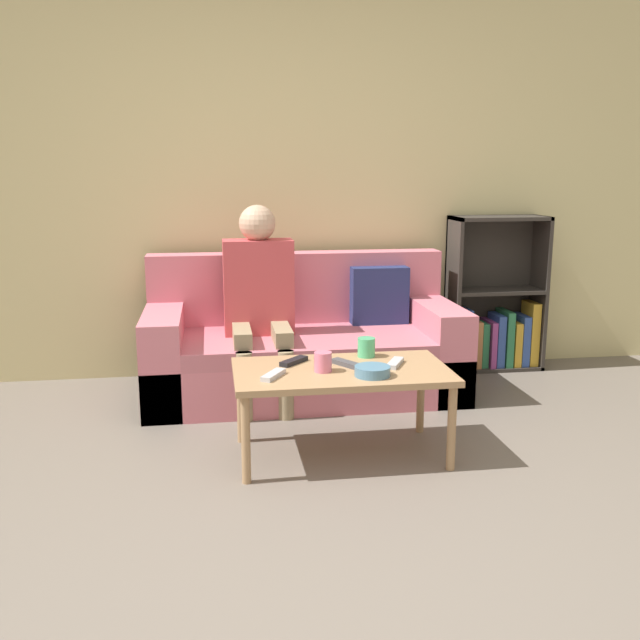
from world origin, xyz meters
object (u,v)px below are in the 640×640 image
at_px(bookshelf, 494,314).
at_px(tv_remote_3, 346,364).
at_px(tv_remote_0, 294,361).
at_px(cup_far, 366,347).
at_px(snack_bowl, 372,371).
at_px(tv_remote_2, 273,375).
at_px(tv_remote_1, 395,363).
at_px(couch, 304,348).
at_px(cup_near, 323,362).
at_px(person_adult, 259,291).
at_px(coffee_table, 341,378).

relative_size(bookshelf, tv_remote_3, 6.15).
bearing_deg(tv_remote_0, cup_far, 54.08).
xyz_separation_m(tv_remote_3, snack_bowl, (0.08, -0.18, 0.01)).
relative_size(bookshelf, tv_remote_2, 6.07).
height_order(tv_remote_1, tv_remote_3, same).
distance_m(couch, tv_remote_2, 1.16).
height_order(cup_near, cup_far, cup_far).
relative_size(cup_near, tv_remote_1, 0.53).
bearing_deg(tv_remote_3, cup_far, 16.28).
height_order(bookshelf, person_adult, person_adult).
bearing_deg(tv_remote_2, couch, 106.06).
relative_size(bookshelf, coffee_table, 1.03).
height_order(couch, coffee_table, couch).
relative_size(couch, tv_remote_3, 11.04).
xyz_separation_m(couch, person_adult, (-0.27, -0.07, 0.38)).
bearing_deg(cup_near, coffee_table, 19.41).
distance_m(bookshelf, tv_remote_0, 1.97).
bearing_deg(person_adult, tv_remote_2, -90.36).
relative_size(person_adult, tv_remote_3, 6.77).
distance_m(coffee_table, tv_remote_2, 0.34).
xyz_separation_m(bookshelf, tv_remote_3, (-1.28, -1.32, 0.07)).
bearing_deg(person_adult, coffee_table, -71.27).
relative_size(bookshelf, tv_remote_0, 6.61).
bearing_deg(snack_bowl, cup_near, 153.56).
distance_m(person_adult, tv_remote_0, 0.85).
relative_size(couch, cup_near, 20.30).
height_order(couch, snack_bowl, couch).
xyz_separation_m(tv_remote_0, tv_remote_2, (-0.12, -0.22, 0.00)).
bearing_deg(tv_remote_1, couch, 135.11).
bearing_deg(tv_remote_0, couch, 122.79).
bearing_deg(coffee_table, cup_far, 50.60).
height_order(person_adult, tv_remote_2, person_adult).
bearing_deg(snack_bowl, cup_far, 82.38).
bearing_deg(snack_bowl, tv_remote_1, 46.98).
bearing_deg(tv_remote_3, person_adult, 78.07).
relative_size(cup_far, tv_remote_3, 0.57).
bearing_deg(cup_near, snack_bowl, -26.44).
distance_m(tv_remote_0, tv_remote_2, 0.25).
xyz_separation_m(coffee_table, tv_remote_2, (-0.33, -0.09, 0.05)).
height_order(coffee_table, tv_remote_2, tv_remote_2).
xyz_separation_m(coffee_table, person_adult, (-0.32, 0.95, 0.26)).
height_order(bookshelf, tv_remote_0, bookshelf).
bearing_deg(tv_remote_1, snack_bowl, -105.04).
bearing_deg(bookshelf, couch, -165.50).
bearing_deg(coffee_table, tv_remote_3, 54.90).
relative_size(tv_remote_0, tv_remote_1, 0.91).
distance_m(cup_far, snack_bowl, 0.34).
height_order(couch, tv_remote_0, couch).
relative_size(cup_near, snack_bowl, 0.57).
distance_m(person_adult, tv_remote_2, 1.06).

